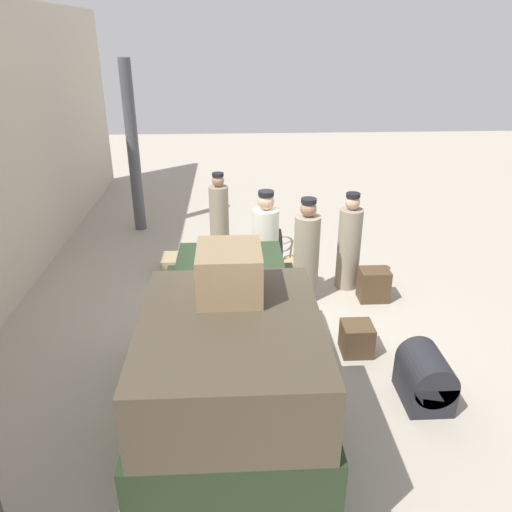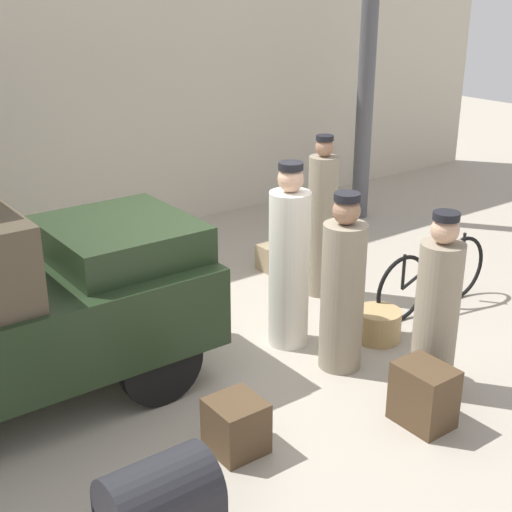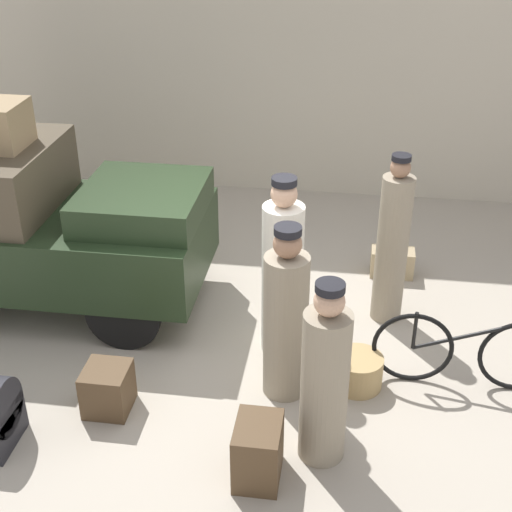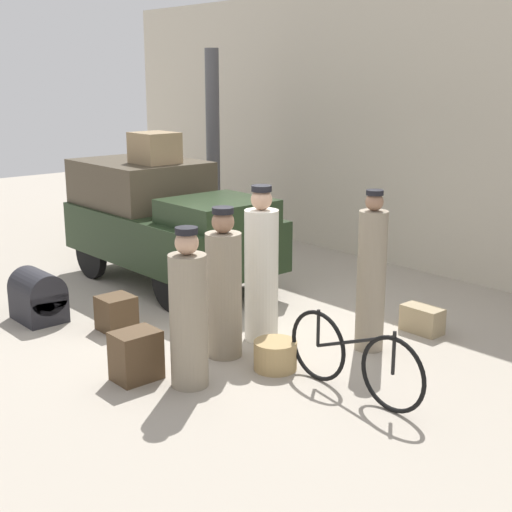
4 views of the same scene
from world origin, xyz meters
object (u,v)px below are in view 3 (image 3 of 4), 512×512
Objects in this scene: porter_lifting_near_truck at (325,381)px; suitcase_black_upright at (392,262)px; porter_standing_middle at (392,246)px; trunk_large_brown at (258,451)px; truck at (29,220)px; wicker_basket at (358,371)px; suitcase_tan_flat at (108,389)px; porter_carrying_trunk at (286,320)px; porter_with_bicycle at (282,275)px; bicycle at (466,351)px.

porter_lifting_near_truck is 3.19m from suitcase_black_upright.
porter_standing_middle is 2.76m from trunk_large_brown.
porter_standing_middle is 3.69× the size of suitcase_black_upright.
truck is 3.81m from wicker_basket.
porter_carrying_trunk is at bearing 17.52° from suitcase_tan_flat.
porter_lifting_near_truck is 2.02m from suitcase_tan_flat.
porter_lifting_near_truck is 0.86m from porter_carrying_trunk.
porter_with_bicycle reaches higher than suitcase_black_upright.
porter_carrying_trunk is 1.71m from suitcase_tan_flat.
porter_carrying_trunk is 3.24× the size of trunk_large_brown.
bicycle is at bearing 13.94° from suitcase_tan_flat.
porter_lifting_near_truck is at bearing 34.51° from trunk_large_brown.
suitcase_black_upright is at bearing 106.98° from bicycle.
bicycle reaches higher than trunk_large_brown.
truck reaches higher than wicker_basket.
suitcase_tan_flat is at bearing -166.06° from bicycle.
porter_with_bicycle reaches higher than truck.
porter_standing_middle is at bearing 122.71° from bicycle.
suitcase_tan_flat is 3.79m from suitcase_black_upright.
truck is at bearing 163.82° from wicker_basket.
truck reaches higher than bicycle.
porter_carrying_trunk reaches higher than bicycle.
suitcase_black_upright is (2.58, 2.78, -0.05)m from suitcase_tan_flat.
trunk_large_brown is (-1.05, -2.48, -0.60)m from porter_standing_middle.
porter_standing_middle is at bearing 36.80° from suitcase_tan_flat.
bicycle is 0.92× the size of porter_with_bicycle.
wicker_basket is at bearing 58.79° from trunk_large_brown.
porter_standing_middle is at bearing -95.19° from suitcase_black_upright.
truck is 6.94× the size of suitcase_black_upright.
porter_standing_middle is 3.18m from suitcase_tan_flat.
suitcase_tan_flat is (-2.21, -0.65, 0.06)m from wicker_basket.
porter_standing_middle reaches higher than suitcase_tan_flat.
truck is at bearing 128.95° from suitcase_tan_flat.
wicker_basket is 1.14m from porter_lifting_near_truck.
truck is at bearing -177.28° from porter_standing_middle.
porter_standing_middle reaches higher than wicker_basket.
wicker_basket is 1.48m from trunk_large_brown.
wicker_basket is 1.16m from porter_with_bicycle.
porter_carrying_trunk is at bearing 85.23° from trunk_large_brown.
porter_with_bicycle reaches higher than bicycle.
suitcase_black_upright is (1.04, 2.29, -0.61)m from porter_carrying_trunk.
porter_carrying_trunk is 1.22m from trunk_large_brown.
porter_lifting_near_truck reaches higher than suitcase_black_upright.
porter_standing_middle is at bearing 75.28° from porter_lifting_near_truck.
porter_lifting_near_truck is (-1.26, -1.08, 0.37)m from bicycle.
porter_carrying_trunk is at bearing -22.46° from truck.
suitcase_tan_flat is at bearing -141.50° from porter_with_bicycle.
suitcase_tan_flat is at bearing 156.83° from trunk_large_brown.
porter_carrying_trunk is at bearing -169.50° from bicycle.
suitcase_tan_flat reaches higher than suitcase_black_upright.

